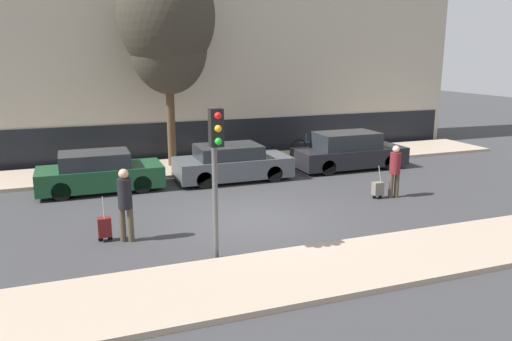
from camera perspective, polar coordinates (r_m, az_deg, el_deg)
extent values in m
plane|color=#38383A|center=(13.97, -0.23, -5.62)|extent=(80.00, 80.00, 0.00)
cube|color=tan|center=(10.75, 6.86, -11.30)|extent=(28.00, 2.50, 0.12)
cube|color=tan|center=(20.43, -7.07, 0.51)|extent=(28.00, 3.00, 0.12)
cube|color=#B7AD99|center=(23.87, -9.88, 18.32)|extent=(28.00, 3.43, 13.45)
cube|color=black|center=(22.37, -8.45, 3.50)|extent=(27.44, 0.06, 1.60)
cube|color=#194728|center=(17.50, -17.32, -0.68)|extent=(4.05, 1.71, 0.70)
cube|color=#23282D|center=(17.36, -17.99, 1.20)|extent=(2.23, 1.50, 0.50)
cylinder|color=black|center=(16.91, -12.87, -1.55)|extent=(0.60, 0.18, 0.60)
cylinder|color=black|center=(18.38, -13.53, -0.41)|extent=(0.60, 0.18, 0.60)
cylinder|color=black|center=(16.79, -21.38, -2.25)|extent=(0.60, 0.18, 0.60)
cylinder|color=black|center=(18.27, -21.35, -1.04)|extent=(0.60, 0.18, 0.60)
cube|color=#4C5156|center=(18.20, -2.67, 0.44)|extent=(4.15, 1.84, 0.70)
cube|color=#23282D|center=(18.04, -3.19, 2.20)|extent=(2.29, 1.62, 0.47)
cylinder|color=black|center=(17.92, 2.08, -0.39)|extent=(0.60, 0.18, 0.60)
cylinder|color=black|center=(19.43, 0.20, 0.68)|extent=(0.60, 0.18, 0.60)
cylinder|color=black|center=(17.12, -5.91, -1.10)|extent=(0.60, 0.18, 0.60)
cylinder|color=black|center=(18.69, -7.21, 0.08)|extent=(0.60, 0.18, 0.60)
cube|color=black|center=(20.38, 10.63, 1.60)|extent=(4.48, 1.75, 0.70)
cube|color=#23282D|center=(20.17, 10.27, 3.42)|extent=(2.46, 1.54, 0.63)
cylinder|color=black|center=(20.54, 15.06, 0.91)|extent=(0.60, 0.18, 0.60)
cylinder|color=black|center=(21.80, 12.68, 1.73)|extent=(0.60, 0.18, 0.60)
cylinder|color=black|center=(19.08, 8.24, 0.31)|extent=(0.60, 0.18, 0.60)
cylinder|color=black|center=(20.43, 6.14, 1.23)|extent=(0.60, 0.18, 0.60)
cylinder|color=#4C4233|center=(12.69, -15.00, -6.01)|extent=(0.15, 0.15, 0.85)
cylinder|color=#4C4233|center=(12.64, -14.13, -6.04)|extent=(0.15, 0.15, 0.85)
cylinder|color=black|center=(12.43, -14.78, -2.56)|extent=(0.34, 0.34, 0.74)
sphere|color=tan|center=(12.31, -14.91, -0.37)|extent=(0.24, 0.24, 0.24)
cube|color=maroon|center=(12.85, -16.92, -6.20)|extent=(0.32, 0.24, 0.48)
cylinder|color=black|center=(12.95, -17.32, -7.50)|extent=(0.12, 0.03, 0.12)
cylinder|color=black|center=(12.96, -16.33, -7.41)|extent=(0.12, 0.03, 0.12)
cylinder|color=gray|center=(12.63, -17.05, -4.09)|extent=(0.02, 0.19, 0.53)
cylinder|color=#4C4233|center=(16.53, 15.16, -1.68)|extent=(0.15, 0.15, 0.79)
cylinder|color=#4C4233|center=(16.62, 15.77, -1.64)|extent=(0.15, 0.15, 0.79)
cylinder|color=maroon|center=(16.41, 15.62, 0.82)|extent=(0.34, 0.34, 0.68)
sphere|color=beige|center=(16.32, 15.72, 2.38)|extent=(0.22, 0.22, 0.22)
cube|color=slate|center=(16.35, 13.74, -2.01)|extent=(0.32, 0.24, 0.41)
cylinder|color=black|center=(16.35, 13.37, -2.95)|extent=(0.12, 0.03, 0.12)
cylinder|color=black|center=(16.48, 14.01, -2.86)|extent=(0.12, 0.03, 0.12)
cylinder|color=gray|center=(16.17, 13.98, -0.43)|extent=(0.02, 0.19, 0.53)
cylinder|color=#515154|center=(10.91, -4.72, -1.73)|extent=(0.12, 0.12, 3.40)
cube|color=black|center=(10.48, -4.59, 4.91)|extent=(0.28, 0.24, 0.80)
sphere|color=red|center=(10.30, -4.38, 6.27)|extent=(0.15, 0.15, 0.15)
sphere|color=gold|center=(10.34, -4.36, 4.80)|extent=(0.15, 0.15, 0.15)
sphere|color=green|center=(10.38, -4.33, 3.34)|extent=(0.15, 0.15, 0.15)
torus|color=black|center=(22.69, 7.33, 2.85)|extent=(0.72, 0.06, 0.72)
torus|color=black|center=(22.22, 4.93, 2.69)|extent=(0.72, 0.06, 0.72)
cylinder|color=navy|center=(22.42, 6.16, 3.27)|extent=(1.00, 0.05, 0.05)
cylinder|color=navy|center=(22.30, 5.74, 3.75)|extent=(0.04, 0.04, 0.40)
cylinder|color=#4C3826|center=(20.11, -9.79, 6.35)|extent=(0.28, 0.28, 4.12)
ellipsoid|color=#383328|center=(20.03, -10.22, 17.08)|extent=(3.71, 3.71, 4.53)
cylinder|color=#4C3826|center=(20.24, -9.62, 5.22)|extent=(0.28, 0.28, 3.29)
ellipsoid|color=#383328|center=(20.06, -9.95, 13.76)|extent=(2.97, 2.97, 3.62)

